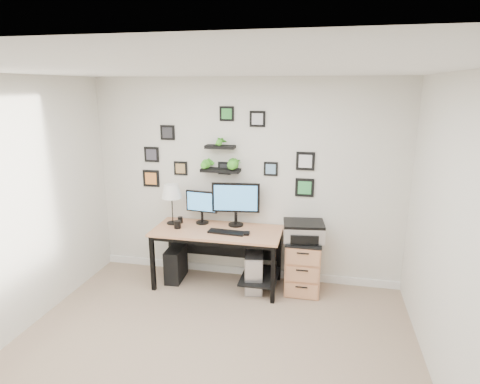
% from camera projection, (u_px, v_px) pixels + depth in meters
% --- Properties ---
extents(room, '(4.00, 4.00, 4.00)m').
position_uv_depth(room, '(245.00, 271.00, 5.45)').
color(room, tan).
rests_on(room, ground).
extents(desk, '(1.60, 0.70, 0.75)m').
position_uv_depth(desk, '(221.00, 238.00, 5.05)').
color(desk, tan).
rests_on(desk, ground).
extents(monitor_left, '(0.43, 0.18, 0.43)m').
position_uv_depth(monitor_left, '(202.00, 205.00, 5.16)').
color(monitor_left, black).
rests_on(monitor_left, desk).
extents(monitor_right, '(0.60, 0.22, 0.56)m').
position_uv_depth(monitor_right, '(236.00, 201.00, 5.06)').
color(monitor_right, black).
rests_on(monitor_right, desk).
extents(keyboard, '(0.46, 0.17, 0.02)m').
position_uv_depth(keyboard, '(226.00, 232.00, 4.88)').
color(keyboard, black).
rests_on(keyboard, desk).
extents(mouse, '(0.07, 0.10, 0.03)m').
position_uv_depth(mouse, '(247.00, 233.00, 4.83)').
color(mouse, black).
rests_on(mouse, desk).
extents(table_lamp, '(0.26, 0.26, 0.52)m').
position_uv_depth(table_lamp, '(172.00, 192.00, 5.12)').
color(table_lamp, black).
rests_on(table_lamp, desk).
extents(mug, '(0.09, 0.09, 0.10)m').
position_uv_depth(mug, '(177.00, 225.00, 5.04)').
color(mug, black).
rests_on(mug, desk).
extents(pen_cup, '(0.06, 0.06, 0.08)m').
position_uv_depth(pen_cup, '(180.00, 220.00, 5.23)').
color(pen_cup, black).
rests_on(pen_cup, desk).
extents(pc_tower_black, '(0.22, 0.45, 0.44)m').
position_uv_depth(pc_tower_black, '(176.00, 263.00, 5.29)').
color(pc_tower_black, black).
rests_on(pc_tower_black, ground).
extents(pc_tower_grey, '(0.29, 0.52, 0.49)m').
position_uv_depth(pc_tower_grey, '(254.00, 270.00, 5.04)').
color(pc_tower_grey, gray).
rests_on(pc_tower_grey, ground).
extents(file_cabinet, '(0.43, 0.53, 0.67)m').
position_uv_depth(file_cabinet, '(303.00, 265.00, 4.97)').
color(file_cabinet, tan).
rests_on(file_cabinet, ground).
extents(printer, '(0.53, 0.44, 0.22)m').
position_uv_depth(printer, '(304.00, 231.00, 4.86)').
color(printer, silver).
rests_on(printer, file_cabinet).
extents(wall_decor, '(2.28, 0.18, 1.10)m').
position_uv_depth(wall_decor, '(222.00, 156.00, 5.05)').
color(wall_decor, black).
rests_on(wall_decor, ground).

